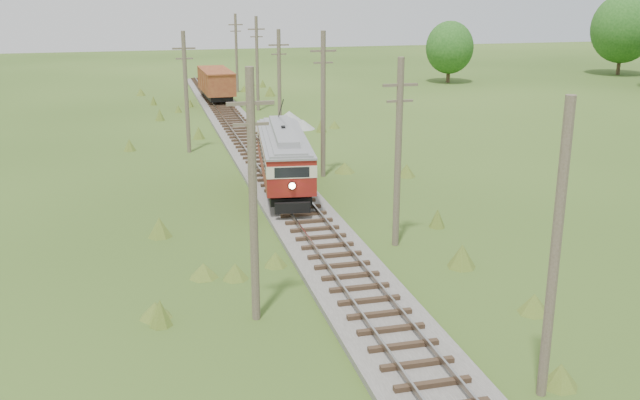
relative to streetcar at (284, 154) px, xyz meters
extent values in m
cube|color=#605B54|center=(0.00, 6.39, -2.27)|extent=(3.60, 96.00, 0.25)
cube|color=#726659|center=(-0.72, 6.39, -1.91)|extent=(0.08, 96.00, 0.17)
cube|color=#726659|center=(0.72, 6.39, -1.91)|extent=(0.08, 96.00, 0.17)
cube|color=#2D2116|center=(0.00, 6.39, -2.07)|extent=(2.40, 96.00, 0.16)
cube|color=black|center=(0.00, 0.00, -1.44)|extent=(3.33, 10.07, 0.40)
cube|color=maroon|center=(0.00, 0.00, -0.54)|extent=(3.80, 10.97, 0.98)
cube|color=beige|center=(0.00, 0.00, 0.26)|extent=(3.84, 11.02, 0.63)
cube|color=black|center=(0.00, 0.00, 0.26)|extent=(3.80, 10.55, 0.49)
cube|color=maroon|center=(0.00, 0.00, 0.71)|extent=(3.80, 10.97, 0.27)
cube|color=gray|center=(0.00, 0.00, 1.01)|extent=(3.87, 11.08, 0.34)
cube|color=gray|center=(0.00, 0.00, 1.31)|extent=(2.11, 8.13, 0.36)
sphere|color=#FFF2BF|center=(-0.67, -5.41, -0.41)|extent=(0.32, 0.32, 0.32)
cylinder|color=black|center=(0.20, 1.60, 2.32)|extent=(0.56, 4.15, 1.73)
cylinder|color=black|center=(-1.16, -3.95, -1.48)|extent=(0.19, 0.72, 0.72)
cylinder|color=black|center=(0.17, -4.11, -1.48)|extent=(0.19, 0.72, 0.72)
cylinder|color=black|center=(-0.17, 4.12, -1.48)|extent=(0.19, 0.72, 0.72)
cylinder|color=black|center=(1.16, 3.95, -1.48)|extent=(0.19, 0.72, 0.72)
cube|color=black|center=(0.00, 34.92, -1.47)|extent=(2.43, 7.70, 0.53)
cube|color=maroon|center=(0.00, 34.92, -0.14)|extent=(3.01, 8.57, 2.12)
cube|color=maroon|center=(0.00, 34.92, 0.97)|extent=(3.07, 8.74, 0.13)
cylinder|color=black|center=(-0.72, 32.35, -1.42)|extent=(0.15, 0.85, 0.85)
cylinder|color=black|center=(0.87, 32.40, -1.42)|extent=(0.15, 0.85, 0.85)
cylinder|color=black|center=(-0.87, 37.44, -1.42)|extent=(0.15, 0.85, 0.85)
cylinder|color=black|center=(0.72, 37.49, -1.42)|extent=(0.15, 0.85, 0.85)
cone|color=gray|center=(4.55, 20.19, -1.71)|extent=(3.67, 3.67, 1.38)
cone|color=gray|center=(5.47, 19.04, -2.00)|extent=(2.07, 2.07, 0.80)
cylinder|color=brown|center=(3.10, -22.61, 2.00)|extent=(0.30, 0.30, 8.80)
cylinder|color=brown|center=(3.30, -9.61, 1.90)|extent=(0.30, 0.30, 8.60)
cube|color=brown|center=(3.30, -9.61, 5.00)|extent=(1.60, 0.12, 0.12)
cube|color=brown|center=(3.30, -9.61, 4.30)|extent=(1.20, 0.10, 0.10)
cylinder|color=brown|center=(3.20, 3.39, 2.10)|extent=(0.30, 0.30, 9.00)
cube|color=brown|center=(3.20, 3.39, 5.40)|extent=(1.60, 0.12, 0.12)
cube|color=brown|center=(3.20, 3.39, 4.70)|extent=(1.20, 0.10, 0.10)
cylinder|color=brown|center=(3.00, 16.39, 1.80)|extent=(0.30, 0.30, 8.40)
cube|color=brown|center=(3.00, 16.39, 4.80)|extent=(1.60, 0.12, 0.12)
cube|color=brown|center=(3.00, 16.39, 4.10)|extent=(1.20, 0.10, 0.10)
cylinder|color=brown|center=(3.40, 29.39, 2.05)|extent=(0.30, 0.30, 8.90)
cube|color=brown|center=(3.40, 29.39, 5.30)|extent=(1.60, 0.12, 0.12)
cube|color=brown|center=(3.40, 29.39, 4.60)|extent=(1.20, 0.10, 0.10)
cylinder|color=brown|center=(3.20, 42.39, 1.95)|extent=(0.30, 0.30, 8.70)
cube|color=brown|center=(3.20, 42.39, 5.10)|extent=(1.60, 0.12, 0.12)
cube|color=brown|center=(3.20, 42.39, 4.40)|extent=(1.20, 0.10, 0.10)
cylinder|color=brown|center=(-4.20, -15.61, 2.10)|extent=(0.30, 0.30, 9.00)
cube|color=brown|center=(-4.20, -15.61, 5.40)|extent=(1.60, 0.12, 0.12)
cube|color=brown|center=(-4.20, -15.61, 4.70)|extent=(1.20, 0.10, 0.10)
cylinder|color=brown|center=(-4.50, 12.39, 1.90)|extent=(0.30, 0.30, 8.60)
cube|color=brown|center=(-4.50, 12.39, 5.00)|extent=(1.60, 0.12, 0.12)
cube|color=brown|center=(-4.50, 12.39, 4.30)|extent=(1.20, 0.10, 0.10)
cylinder|color=#38281C|center=(56.00, 46.39, -0.60)|extent=(0.50, 0.50, 3.60)
ellipsoid|color=#194B16|center=(56.00, 46.39, 3.80)|extent=(8.40, 8.40, 9.24)
cylinder|color=#38281C|center=(30.00, 44.39, -1.14)|extent=(0.50, 0.50, 2.52)
ellipsoid|color=#194B16|center=(30.00, 44.39, 1.94)|extent=(5.88, 5.88, 6.47)
camera|label=1|loc=(-7.73, -38.85, 9.06)|focal=40.00mm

